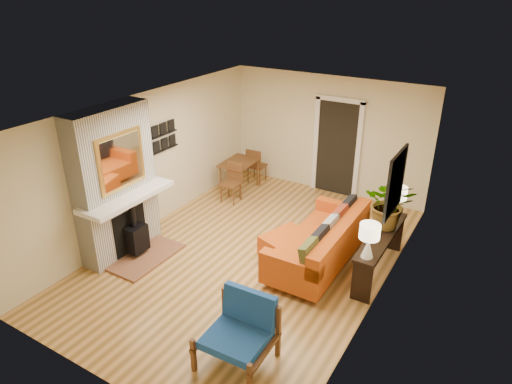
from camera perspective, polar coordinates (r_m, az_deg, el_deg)
room_shell at (r=9.45m, az=10.84°, el=5.08°), size 6.50×6.50×6.50m
fireplace at (r=7.99m, az=-16.99°, el=0.59°), size 1.09×1.68×2.60m
sofa at (r=7.75m, az=8.44°, el=-6.32°), size 1.00×2.32×0.91m
ottoman at (r=7.91m, az=4.30°, el=-6.79°), size 1.02×1.02×0.41m
blue_chair at (r=5.92m, az=-1.86°, el=-16.52°), size 0.88×0.86×0.89m
dining_table at (r=10.25m, az=-1.79°, el=3.04°), size 0.70×1.59×0.85m
console_table at (r=7.61m, az=15.33°, el=-6.12°), size 0.34×1.85×0.72m
lamp_near at (r=6.74m, az=13.96°, el=-5.47°), size 0.30×0.30×0.54m
lamp_far at (r=8.03m, az=17.26°, el=-0.73°), size 0.30×0.30×0.54m
houseplant at (r=7.59m, az=16.40°, el=-1.35°), size 0.91×0.83×0.86m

